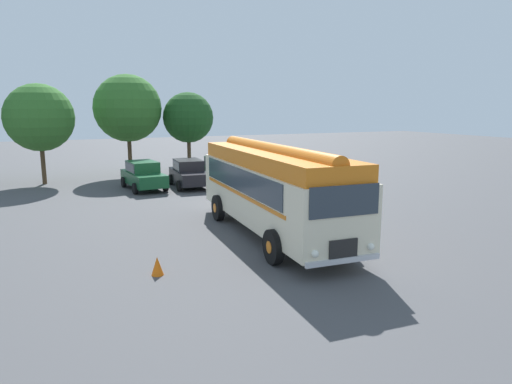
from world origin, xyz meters
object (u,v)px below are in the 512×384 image
at_px(car_near_left, 143,175).
at_px(car_mid_left, 189,173).
at_px(car_mid_right, 223,170).
at_px(vintage_bus, 273,186).
at_px(traffic_cone, 157,266).

distance_m(car_near_left, car_mid_left, 2.71).
distance_m(car_mid_left, car_mid_right, 2.56).
relative_size(vintage_bus, car_mid_right, 2.34).
distance_m(car_mid_right, traffic_cone, 16.67).
relative_size(car_near_left, car_mid_left, 1.01).
bearing_deg(traffic_cone, car_mid_left, 70.14).
relative_size(vintage_bus, traffic_cone, 18.64).
relative_size(car_mid_left, car_mid_right, 0.98).
relative_size(vintage_bus, car_near_left, 2.37).
height_order(car_mid_left, car_mid_right, same).
distance_m(vintage_bus, car_mid_right, 12.68).
height_order(car_mid_left, traffic_cone, car_mid_left).
xyz_separation_m(car_near_left, traffic_cone, (-2.42, -14.49, -0.57)).
xyz_separation_m(car_near_left, car_mid_right, (5.16, 0.35, 0.00)).
bearing_deg(car_near_left, vintage_bus, -78.04).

